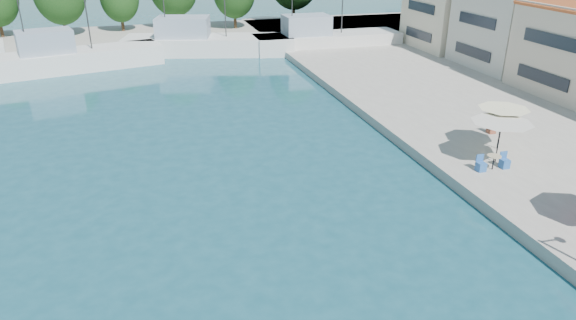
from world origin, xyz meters
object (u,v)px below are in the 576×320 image
object	(u,v)px
trawler_02	(71,58)
umbrella_white	(501,127)
trawler_04	(324,40)
trawler_03	(205,44)
umbrella_cream	(503,113)

from	to	relation	value
trawler_02	umbrella_white	bearing A→B (deg)	-65.87
trawler_02	umbrella_white	xyz separation A→B (m)	(23.65, -30.03, 1.51)
trawler_02	trawler_04	bearing A→B (deg)	-10.02
trawler_03	umbrella_white	xyz separation A→B (m)	(10.80, -33.64, 1.51)
trawler_04	umbrella_cream	world-z (taller)	trawler_04
umbrella_white	umbrella_cream	size ratio (longest dim) A/B	1.15
trawler_02	umbrella_white	size ratio (longest dim) A/B	5.11
trawler_04	umbrella_white	size ratio (longest dim) A/B	5.10
trawler_03	trawler_04	size ratio (longest dim) A/B	1.14
trawler_02	trawler_03	distance (m)	13.35
trawler_03	umbrella_cream	world-z (taller)	trawler_03
trawler_04	umbrella_cream	distance (m)	30.33
trawler_03	trawler_04	xyz separation A→B (m)	(12.53, -1.79, 0.00)
trawler_02	umbrella_cream	size ratio (longest dim) A/B	5.85
trawler_04	umbrella_cream	bearing A→B (deg)	-90.69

